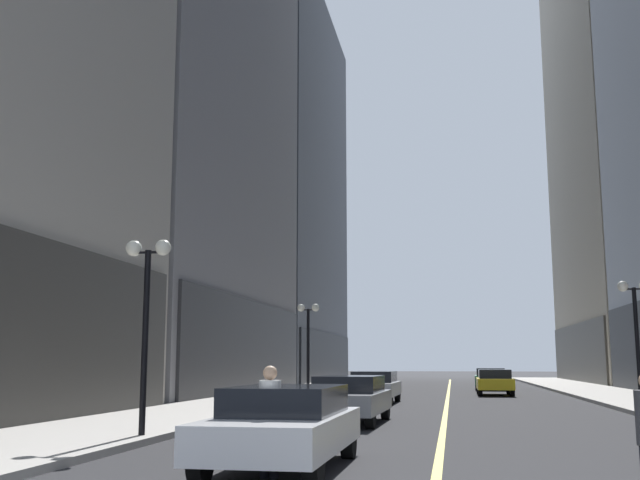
% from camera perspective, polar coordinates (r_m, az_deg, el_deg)
% --- Properties ---
extents(ground_plane, '(200.00, 200.00, 0.00)m').
position_cam_1_polar(ground_plane, '(40.65, 9.67, -11.50)').
color(ground_plane, '#262628').
extents(sidewalk_left, '(4.50, 78.00, 0.15)m').
position_cam_1_polar(sidewalk_left, '(41.53, -2.02, -11.46)').
color(sidewalk_left, '#ADA8A0').
rests_on(sidewalk_left, ground).
extents(sidewalk_right, '(4.50, 78.00, 0.15)m').
position_cam_1_polar(sidewalk_right, '(41.42, 21.36, -10.86)').
color(sidewalk_right, '#ADA8A0').
rests_on(sidewalk_right, ground).
extents(lane_centre_stripe, '(0.16, 70.00, 0.01)m').
position_cam_1_polar(lane_centre_stripe, '(40.65, 9.67, -11.49)').
color(lane_centre_stripe, '#E5D64C').
rests_on(lane_centre_stripe, ground).
extents(building_left_far, '(13.37, 26.00, 34.83)m').
position_cam_1_polar(building_left_far, '(69.65, -4.82, 3.80)').
color(building_left_far, '#4C515B').
rests_on(building_left_far, ground).
extents(building_right_far, '(10.48, 26.00, 40.10)m').
position_cam_1_polar(building_right_far, '(69.81, 22.37, 6.65)').
color(building_right_far, '#B7AD99').
rests_on(building_right_far, ground).
extents(car_white, '(1.92, 4.74, 1.32)m').
position_cam_1_polar(car_white, '(12.60, -2.70, -13.73)').
color(car_white, silver).
rests_on(car_white, ground).
extents(car_grey, '(2.07, 4.74, 1.32)m').
position_cam_1_polar(car_grey, '(21.82, 2.21, -11.81)').
color(car_grey, slate).
rests_on(car_grey, ground).
extents(car_silver, '(2.00, 4.59, 1.32)m').
position_cam_1_polar(car_silver, '(32.33, 4.12, -10.95)').
color(car_silver, '#B7B7BC').
rests_on(car_silver, ground).
extents(car_yellow, '(1.84, 4.14, 1.32)m').
position_cam_1_polar(car_yellow, '(40.81, 13.07, -10.37)').
color(car_yellow, yellow).
rests_on(car_yellow, ground).
extents(car_green, '(2.03, 4.50, 1.32)m').
position_cam_1_polar(car_green, '(48.63, 12.78, -10.15)').
color(car_green, '#196038').
rests_on(car_green, ground).
extents(pedestrian_in_white_shirt, '(0.39, 0.39, 1.66)m').
position_cam_1_polar(pedestrian_in_white_shirt, '(11.69, -3.83, -12.88)').
color(pedestrian_in_white_shirt, black).
rests_on(pedestrian_in_white_shirt, ground).
extents(street_lamp_left_near, '(1.06, 0.36, 4.43)m').
position_cam_1_polar(street_lamp_left_near, '(17.27, -12.98, -3.86)').
color(street_lamp_left_near, black).
rests_on(street_lamp_left_near, ground).
extents(street_lamp_left_far, '(1.06, 0.36, 4.43)m').
position_cam_1_polar(street_lamp_left_far, '(35.78, -0.90, -6.74)').
color(street_lamp_left_far, black).
rests_on(street_lamp_left_far, ground).
extents(street_lamp_right_mid, '(1.06, 0.36, 4.43)m').
position_cam_1_polar(street_lamp_right_mid, '(27.58, 22.77, -5.29)').
color(street_lamp_right_mid, black).
rests_on(street_lamp_right_mid, ground).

